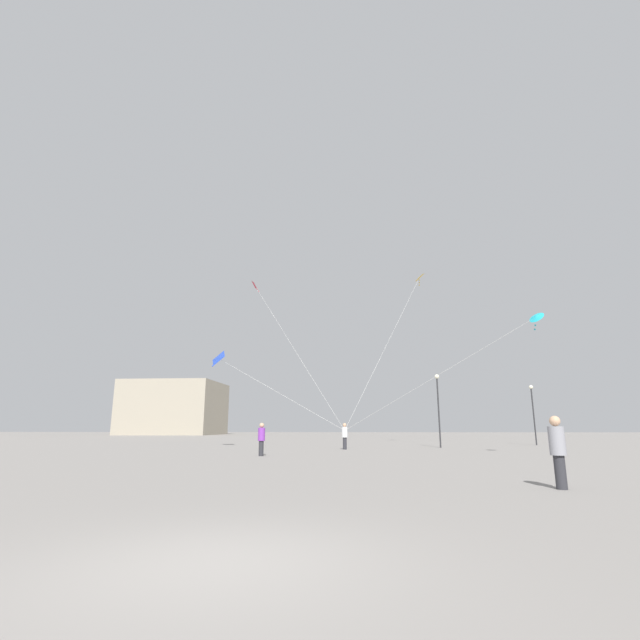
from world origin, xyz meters
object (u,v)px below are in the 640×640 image
person_in_purple (261,438)px  lamppost_east (533,405)px  kite_cyan_diamond (530,321)px  person_in_white (345,435)px  person_in_grey (558,448)px  kite_crimson_delta (257,289)px  building_left_hall (175,408)px  kite_amber_delta (418,280)px  lamppost_west (438,399)px  kite_cobalt_delta (219,359)px

person_in_purple → lamppost_east: bearing=100.6°
kite_cyan_diamond → person_in_white: bearing=144.1°
person_in_grey → kite_crimson_delta: size_ratio=0.13×
kite_crimson_delta → building_left_hall: size_ratio=0.75×
person_in_purple → lamppost_east: 27.33m
person_in_grey → lamppost_east: 32.57m
person_in_white → building_left_hall: building_left_hall is taller
person_in_grey → kite_amber_delta: 33.63m
person_in_purple → lamppost_west: 16.67m
lamppost_east → person_in_white: bearing=-150.4°
kite_crimson_delta → lamppost_west: (15.67, -4.79, -10.74)m
kite_crimson_delta → lamppost_east: (24.93, 1.01, -10.97)m
person_in_white → kite_cobalt_delta: kite_cobalt_delta is taller
person_in_grey → kite_cobalt_delta: kite_cobalt_delta is taller
person_in_grey → lamppost_west: 25.08m
kite_amber_delta → kite_crimson_delta: bearing=-177.2°
kite_crimson_delta → building_left_hall: 64.76m
kite_amber_delta → kite_crimson_delta: 15.39m
person_in_purple → kite_crimson_delta: bearing=164.6°
kite_amber_delta → kite_cobalt_delta: bearing=-157.4°
person_in_grey → kite_cobalt_delta: size_ratio=0.17×
kite_cobalt_delta → kite_cyan_diamond: (20.63, -9.85, 0.55)m
kite_cobalt_delta → kite_amber_delta: bearing=22.6°
kite_crimson_delta → kite_cyan_diamond: kite_crimson_delta is taller
kite_amber_delta → building_left_hall: size_ratio=0.79×
kite_cobalt_delta → person_in_purple: bearing=-61.2°
person_in_white → kite_amber_delta: size_ratio=0.12×
kite_cyan_diamond → lamppost_west: size_ratio=2.04×
kite_amber_delta → kite_cyan_diamond: 18.98m
building_left_hall → person_in_grey: bearing=-63.2°
person_in_white → building_left_hall: 75.65m
person_in_white → kite_crimson_delta: bearing=33.3°
person_in_grey → lamppost_west: (1.32, 24.90, 2.71)m
person_in_purple → person_in_grey: 16.83m
kite_crimson_delta → lamppost_west: kite_crimson_delta is taller
kite_cyan_diamond → kite_cobalt_delta: bearing=154.5°
person_in_grey → kite_crimson_delta: bearing=155.0°
kite_amber_delta → lamppost_west: size_ratio=2.60×
person_in_purple → kite_cobalt_delta: kite_cobalt_delta is taller
person_in_purple → lamppost_west: size_ratio=0.31×
kite_cobalt_delta → kite_crimson_delta: (1.55, 6.26, 7.63)m
kite_cyan_diamond → lamppost_east: kite_cyan_diamond is taller
person_in_purple → lamppost_east: (20.91, 17.41, 2.52)m
kite_cobalt_delta → kite_crimson_delta: bearing=76.1°
person_in_white → lamppost_east: (16.53, 9.38, 2.48)m
person_in_white → person_in_grey: same height
kite_cobalt_delta → kite_crimson_delta: size_ratio=0.78×
kite_amber_delta → kite_crimson_delta: kite_amber_delta is taller
kite_amber_delta → lamppost_east: size_ratio=2.80×
person_in_purple → lamppost_west: bearing=105.7°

